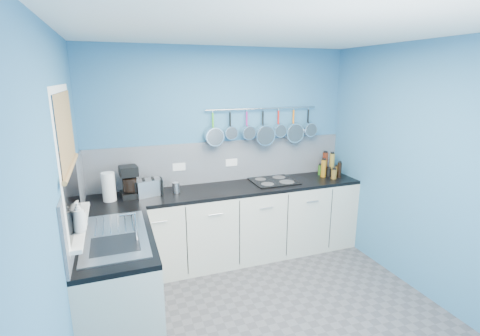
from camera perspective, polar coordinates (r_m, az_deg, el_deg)
floor at (r=3.55m, az=5.32°, el=-23.11°), size 3.20×3.00×0.02m
ceiling at (r=2.83m, az=6.60°, el=21.67°), size 3.20×3.00×0.02m
wall_back at (r=4.32m, az=-2.82°, el=2.44°), size 3.20×0.02×2.50m
wall_front at (r=1.84m, az=27.66°, el=-16.76°), size 3.20×0.02×2.50m
wall_left at (r=2.71m, az=-26.76°, el=-6.59°), size 0.02×3.00×2.50m
wall_right at (r=3.91m, az=27.67°, el=-0.51°), size 0.02×3.00×2.50m
backsplash_back at (r=4.32m, az=-2.71°, el=1.09°), size 3.20×0.02×0.50m
backsplash_left at (r=3.30m, az=-25.08°, el=-4.59°), size 0.02×1.80×0.50m
cabinet_run_back at (r=4.29m, az=-1.44°, el=-9.17°), size 3.20×0.60×0.86m
worktop_back at (r=4.13m, az=-1.48°, el=-3.44°), size 3.20×0.60×0.04m
cabinet_run_left at (r=3.31m, az=-18.91°, el=-17.71°), size 0.60×1.20×0.86m
worktop_left at (r=3.10m, az=-19.60°, el=-10.62°), size 0.60×1.20×0.04m
window_frame at (r=2.91m, az=-26.12°, el=1.05°), size 0.01×1.00×1.10m
window_glass at (r=2.91m, az=-26.02°, el=1.06°), size 0.01×0.90×1.00m
bamboo_blind at (r=2.87m, az=-26.36°, el=5.45°), size 0.01×0.90×0.55m
window_sill at (r=3.05m, az=-24.57°, el=-8.34°), size 0.10×0.98×0.03m
sink_unit at (r=3.09m, az=-19.63°, el=-10.22°), size 0.50×0.95×0.01m
mixer_tap at (r=2.88m, az=-16.58°, el=-9.11°), size 0.12×0.08×0.26m
socket_left at (r=4.19m, az=-9.86°, el=0.17°), size 0.15×0.01×0.09m
socket_right at (r=4.34m, az=-1.40°, el=0.90°), size 0.15×0.01×0.09m
pot_rail at (r=4.35m, az=3.72°, el=9.59°), size 1.45×0.02×0.02m
soap_bottle_a at (r=2.83m, az=-24.71°, el=-7.18°), size 0.11×0.11×0.24m
soap_bottle_b at (r=2.93m, az=-24.51°, el=-7.16°), size 0.09×0.09×0.17m
paper_towel at (r=3.89m, az=-20.52°, el=-2.87°), size 0.17×0.17×0.30m
coffee_maker at (r=3.93m, az=-17.49°, el=-2.17°), size 0.22×0.24×0.34m
toaster at (r=3.95m, az=-14.61°, el=-3.07°), size 0.31×0.22×0.18m
canister at (r=3.99m, az=-10.35°, el=-3.14°), size 0.08×0.08×0.12m
hob at (r=4.37m, az=5.44°, el=-2.12°), size 0.53×0.47×0.01m
pan_0 at (r=4.16m, az=-4.38°, el=6.50°), size 0.22×0.12×0.41m
pan_1 at (r=4.21m, az=-1.59°, el=7.05°), size 0.16×0.08×0.35m
pan_2 at (r=4.28m, az=1.12°, el=7.12°), size 0.17×0.12×0.36m
pan_3 at (r=4.37m, az=3.73°, el=6.68°), size 0.25×0.13×0.44m
pan_4 at (r=4.45m, az=6.25°, el=7.33°), size 0.17×0.10×0.36m
pan_5 at (r=4.55m, az=8.65°, el=6.89°), size 0.25×0.09×0.44m
pan_6 at (r=4.65m, az=10.98°, el=7.38°), size 0.18×0.12×0.37m
condiment_0 at (r=4.84m, az=14.67°, el=0.70°), size 0.07×0.07×0.27m
condiment_1 at (r=4.77m, az=13.61°, el=0.71°), size 0.07×0.07×0.29m
condiment_2 at (r=4.75m, az=12.86°, el=-0.31°), size 0.05×0.05×0.13m
condiment_3 at (r=4.77m, az=15.37°, el=-0.46°), size 0.05×0.05×0.12m
condiment_4 at (r=4.70m, az=14.19°, el=-0.70°), size 0.06×0.06×0.11m
condiment_5 at (r=4.66m, az=13.39°, el=-0.05°), size 0.07×0.07×0.22m
condiment_6 at (r=4.69m, az=15.82°, el=-0.31°), size 0.05×0.05×0.19m
condiment_7 at (r=4.61m, az=14.98°, el=-0.97°), size 0.07×0.07×0.12m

